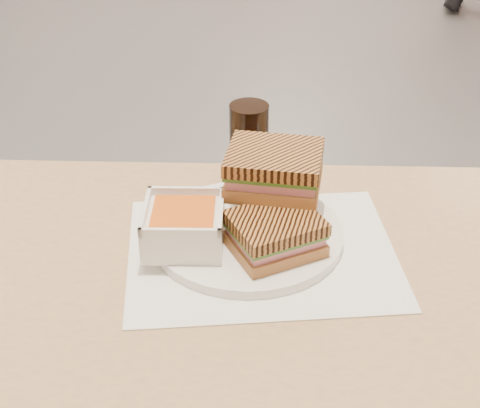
{
  "coord_description": "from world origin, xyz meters",
  "views": [
    {
      "loc": [
        0.02,
        -2.82,
        1.35
      ],
      "look_at": [
        0.01,
        -2.0,
        0.82
      ],
      "focal_mm": 52.84,
      "sensor_mm": 36.0,
      "label": 1
    }
  ],
  "objects_px": {
    "panini_lower": "(275,233)",
    "plate": "(247,234)",
    "main_table": "(124,356)",
    "cola_glass": "(249,144)",
    "soup_bowl": "(184,227)"
  },
  "relations": [
    {
      "from": "panini_lower",
      "to": "soup_bowl",
      "type": "bearing_deg",
      "value": 172.79
    },
    {
      "from": "plate",
      "to": "cola_glass",
      "type": "relative_size",
      "value": 2.07
    },
    {
      "from": "main_table",
      "to": "cola_glass",
      "type": "height_order",
      "value": "cola_glass"
    },
    {
      "from": "main_table",
      "to": "plate",
      "type": "height_order",
      "value": "plate"
    },
    {
      "from": "panini_lower",
      "to": "plate",
      "type": "bearing_deg",
      "value": 128.99
    },
    {
      "from": "main_table",
      "to": "cola_glass",
      "type": "xyz_separation_m",
      "value": [
        0.17,
        0.29,
        0.18
      ]
    },
    {
      "from": "cola_glass",
      "to": "panini_lower",
      "type": "bearing_deg",
      "value": -80.72
    },
    {
      "from": "plate",
      "to": "main_table",
      "type": "bearing_deg",
      "value": -144.34
    },
    {
      "from": "main_table",
      "to": "soup_bowl",
      "type": "xyz_separation_m",
      "value": [
        0.08,
        0.09,
        0.16
      ]
    },
    {
      "from": "main_table",
      "to": "cola_glass",
      "type": "distance_m",
      "value": 0.39
    },
    {
      "from": "panini_lower",
      "to": "cola_glass",
      "type": "height_order",
      "value": "cola_glass"
    },
    {
      "from": "plate",
      "to": "soup_bowl",
      "type": "height_order",
      "value": "soup_bowl"
    },
    {
      "from": "cola_glass",
      "to": "soup_bowl",
      "type": "bearing_deg",
      "value": -114.43
    },
    {
      "from": "soup_bowl",
      "to": "cola_glass",
      "type": "height_order",
      "value": "cola_glass"
    },
    {
      "from": "plate",
      "to": "soup_bowl",
      "type": "relative_size",
      "value": 2.51
    }
  ]
}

